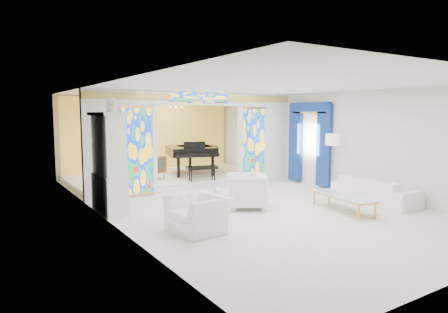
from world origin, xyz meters
TOP-DOWN VIEW (x-y plane):
  - floor at (0.00, 0.00)m, footprint 12.00×12.00m
  - ceiling at (0.00, 0.00)m, footprint 7.00×12.00m
  - wall_back at (0.00, 6.00)m, footprint 7.00×0.02m
  - wall_left at (-3.50, 0.00)m, footprint 0.02×12.00m
  - wall_right at (3.50, 0.00)m, footprint 0.02×12.00m
  - partition_wall at (0.00, 2.00)m, footprint 7.00×0.22m
  - stained_glass_left at (-2.03, 1.89)m, footprint 0.90×0.04m
  - stained_glass_right at (2.03, 1.89)m, footprint 0.90×0.04m
  - stained_glass_transom at (0.00, 1.89)m, footprint 2.00×0.04m
  - alcove_platform at (0.00, 4.10)m, footprint 6.80×3.80m
  - gold_curtain_back at (0.00, 5.88)m, footprint 6.70×0.10m
  - chandelier at (0.20, 4.00)m, footprint 0.48×0.48m
  - blue_drapes at (3.40, 0.70)m, footprint 0.14×1.85m
  - china_cabinet at (-3.22, 0.60)m, footprint 0.56×1.46m
  - armchair_left at (-2.21, -1.95)m, footprint 1.07×1.20m
  - armchair_right at (-0.25, -0.87)m, footprint 1.29×1.28m
  - sofa at (2.95, -2.20)m, footprint 0.94×2.28m
  - side_table at (-1.50, -1.50)m, footprint 0.65×0.65m
  - vase at (-1.50, -1.50)m, footprint 0.26×0.26m
  - coffee_table at (1.51, -2.38)m, footprint 0.89×1.87m
  - floor_lamp at (3.13, -0.54)m, footprint 0.43×0.43m
  - grand_piano at (0.87, 3.93)m, footprint 2.39×3.13m
  - tv_console at (-0.91, 3.34)m, footprint 0.78×0.67m

SIDE VIEW (x-z plane):
  - floor at x=0.00m, z-range 0.00..0.00m
  - alcove_platform at x=0.00m, z-range 0.00..0.18m
  - sofa at x=2.95m, z-range 0.00..0.66m
  - armchair_left at x=-2.21m, z-range 0.00..0.72m
  - coffee_table at x=1.51m, z-range 0.17..0.57m
  - side_table at x=-1.50m, z-range 0.09..0.70m
  - armchair_right at x=-0.25m, z-range 0.00..0.87m
  - tv_console at x=-0.91m, z-range 0.29..1.06m
  - vase at x=-1.50m, z-range 0.61..0.81m
  - grand_piano at x=0.87m, z-range 0.39..1.59m
  - china_cabinet at x=-3.22m, z-range -0.19..2.53m
  - stained_glass_left at x=-2.03m, z-range 0.10..2.50m
  - stained_glass_right at x=2.03m, z-range 0.10..2.50m
  - floor_lamp at x=3.13m, z-range 0.62..2.37m
  - wall_back at x=0.00m, z-range 0.00..3.00m
  - wall_left at x=-3.50m, z-range 0.00..3.00m
  - wall_right at x=3.50m, z-range 0.00..3.00m
  - gold_curtain_back at x=0.00m, z-range 0.05..2.95m
  - blue_drapes at x=3.40m, z-range 0.25..2.90m
  - partition_wall at x=0.00m, z-range 0.15..3.15m
  - chandelier at x=0.20m, z-range 2.40..2.70m
  - stained_glass_transom at x=0.00m, z-range 2.65..2.99m
  - ceiling at x=0.00m, z-range 2.99..3.01m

